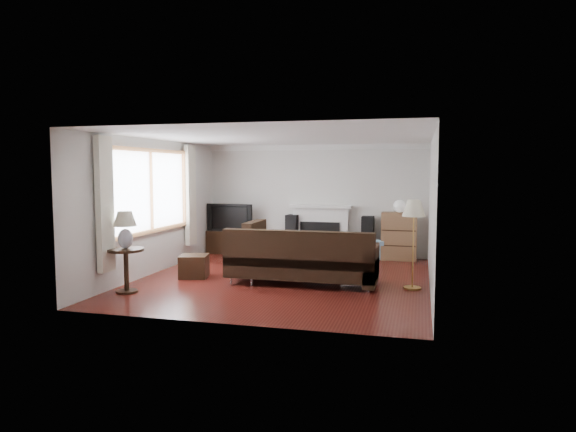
% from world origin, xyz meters
% --- Properties ---
extents(room, '(5.10, 5.60, 2.54)m').
position_xyz_m(room, '(0.00, 0.00, 1.25)').
color(room, '#551813').
rests_on(room, ground).
extents(window, '(0.12, 2.74, 1.54)m').
position_xyz_m(window, '(-2.45, -0.20, 1.55)').
color(window, '#9A6339').
rests_on(window, room).
extents(curtain_near, '(0.10, 0.35, 2.10)m').
position_xyz_m(curtain_near, '(-2.40, -1.72, 1.40)').
color(curtain_near, silver).
rests_on(curtain_near, room).
extents(curtain_far, '(0.10, 0.35, 2.10)m').
position_xyz_m(curtain_far, '(-2.40, 1.32, 1.40)').
color(curtain_far, silver).
rests_on(curtain_far, room).
extents(fireplace, '(1.40, 0.26, 1.15)m').
position_xyz_m(fireplace, '(0.15, 2.64, 0.57)').
color(fireplace, white).
rests_on(fireplace, room).
extents(tv_stand, '(1.06, 0.48, 0.53)m').
position_xyz_m(tv_stand, '(-1.94, 2.48, 0.26)').
color(tv_stand, black).
rests_on(tv_stand, ground).
extents(television, '(1.09, 0.14, 0.63)m').
position_xyz_m(television, '(-1.92, 2.48, 0.84)').
color(television, black).
rests_on(television, tv_stand).
extents(speaker_left, '(0.30, 0.34, 0.92)m').
position_xyz_m(speaker_left, '(-0.47, 2.55, 0.46)').
color(speaker_left, black).
rests_on(speaker_left, ground).
extents(speaker_right, '(0.26, 0.31, 0.93)m').
position_xyz_m(speaker_right, '(1.22, 2.55, 0.46)').
color(speaker_right, black).
rests_on(speaker_right, ground).
extents(bookshelf, '(0.75, 0.35, 1.03)m').
position_xyz_m(bookshelf, '(1.89, 2.53, 0.51)').
color(bookshelf, brown).
rests_on(bookshelf, ground).
extents(globe_lamp, '(0.26, 0.26, 0.26)m').
position_xyz_m(globe_lamp, '(1.89, 2.53, 1.16)').
color(globe_lamp, white).
rests_on(globe_lamp, bookshelf).
extents(sectional_sofa, '(2.73, 2.00, 0.88)m').
position_xyz_m(sectional_sofa, '(0.39, -0.24, 0.44)').
color(sectional_sofa, black).
rests_on(sectional_sofa, ground).
extents(coffee_table, '(1.21, 0.73, 0.45)m').
position_xyz_m(coffee_table, '(0.32, 1.11, 0.23)').
color(coffee_table, olive).
rests_on(coffee_table, ground).
extents(footstool, '(0.58, 0.58, 0.41)m').
position_xyz_m(footstool, '(-1.61, -0.25, 0.20)').
color(footstool, black).
rests_on(footstool, ground).
extents(floor_lamp, '(0.38, 0.38, 1.45)m').
position_xyz_m(floor_lamp, '(2.22, -0.18, 0.73)').
color(floor_lamp, '#B78B3F').
rests_on(floor_lamp, ground).
extents(side_table, '(0.56, 0.56, 0.70)m').
position_xyz_m(side_table, '(-2.15, -1.57, 0.35)').
color(side_table, black).
rests_on(side_table, ground).
extents(table_lamp, '(0.36, 0.36, 0.58)m').
position_xyz_m(table_lamp, '(-2.15, -1.57, 0.99)').
color(table_lamp, silver).
rests_on(table_lamp, side_table).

